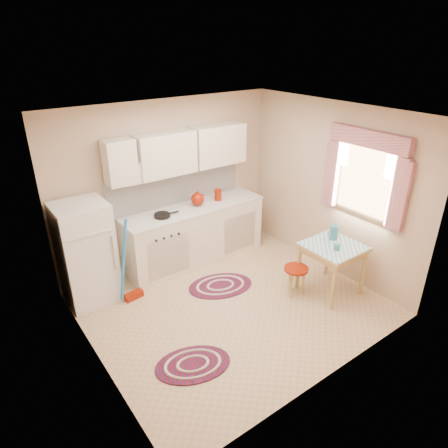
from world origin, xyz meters
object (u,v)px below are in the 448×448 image
at_px(base_cabinets, 195,235).
at_px(table, 331,269).
at_px(fridge, 86,253).
at_px(stool, 295,281).

bearing_deg(base_cabinets, table, -60.25).
height_order(base_cabinets, table, base_cabinets).
bearing_deg(table, fridge, 146.89).
bearing_deg(table, base_cabinets, 119.75).
xyz_separation_m(base_cabinets, table, (1.05, -1.84, -0.08)).
xyz_separation_m(fridge, base_cabinets, (1.70, 0.05, -0.26)).
xyz_separation_m(fridge, table, (2.75, -1.79, -0.34)).
relative_size(fridge, table, 1.94).
height_order(fridge, table, fridge).
relative_size(table, stool, 1.71).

